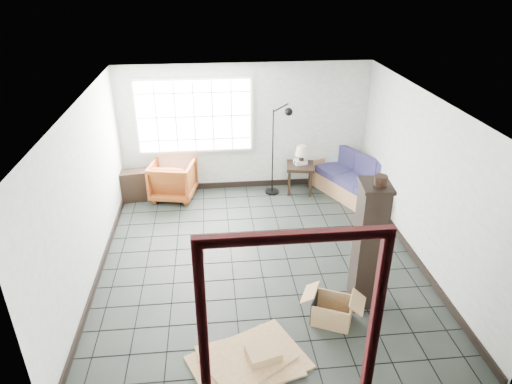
{
  "coord_description": "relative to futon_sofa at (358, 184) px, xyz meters",
  "views": [
    {
      "loc": [
        -0.68,
        -6.02,
        4.28
      ],
      "look_at": [
        -0.03,
        0.3,
        1.09
      ],
      "focal_mm": 32.0,
      "sensor_mm": 36.0,
      "label": 1
    }
  ],
  "objects": [
    {
      "name": "ground",
      "position": [
        -2.21,
        -1.97,
        -0.31
      ],
      "size": [
        5.5,
        5.5,
        0.0
      ],
      "primitive_type": "plane",
      "color": "black",
      "rests_on": "ground"
    },
    {
      "name": "room_shell",
      "position": [
        -2.21,
        -1.94,
        1.37
      ],
      "size": [
        5.02,
        5.52,
        2.61
      ],
      "color": "#A5AAA3",
      "rests_on": "ground"
    },
    {
      "name": "window_panel",
      "position": [
        -3.21,
        0.73,
        1.29
      ],
      "size": [
        2.32,
        0.08,
        1.52
      ],
      "color": "silver",
      "rests_on": "ground"
    },
    {
      "name": "doorway_trim",
      "position": [
        -2.21,
        -4.67,
        1.07
      ],
      "size": [
        1.8,
        0.08,
        2.2
      ],
      "color": "#360C0E",
      "rests_on": "ground"
    },
    {
      "name": "futon_sofa",
      "position": [
        0.0,
        0.0,
        0.0
      ],
      "size": [
        1.48,
        2.07,
        0.86
      ],
      "rotation": [
        0.0,
        0.0,
        0.43
      ],
      "color": "#B0784F",
      "rests_on": "ground"
    },
    {
      "name": "armchair",
      "position": [
        -3.7,
        0.43,
        0.11
      ],
      "size": [
        0.97,
        0.93,
        0.85
      ],
      "primitive_type": "imported",
      "rotation": [
        0.0,
        0.0,
        2.93
      ],
      "color": "maroon",
      "rests_on": "ground"
    },
    {
      "name": "side_table",
      "position": [
        -1.11,
        0.43,
        0.18
      ],
      "size": [
        0.63,
        0.63,
        0.6
      ],
      "rotation": [
        0.0,
        0.0,
        -0.17
      ],
      "color": "black",
      "rests_on": "ground"
    },
    {
      "name": "table_lamp",
      "position": [
        -1.09,
        0.45,
        0.57
      ],
      "size": [
        0.29,
        0.29,
        0.4
      ],
      "rotation": [
        0.0,
        0.0,
        0.1
      ],
      "color": "black",
      "rests_on": "side_table"
    },
    {
      "name": "projector",
      "position": [
        -1.1,
        0.48,
        0.33
      ],
      "size": [
        0.28,
        0.24,
        0.09
      ],
      "rotation": [
        0.0,
        0.0,
        0.19
      ],
      "color": "silver",
      "rests_on": "side_table"
    },
    {
      "name": "floor_lamp",
      "position": [
        -1.55,
        0.39,
        0.7
      ],
      "size": [
        0.54,
        0.33,
        1.9
      ],
      "rotation": [
        0.0,
        0.0,
        0.14
      ],
      "color": "black",
      "rests_on": "ground"
    },
    {
      "name": "console_shelf",
      "position": [
        -4.36,
        0.43,
        -0.0
      ],
      "size": [
        0.83,
        0.43,
        0.61
      ],
      "rotation": [
        0.0,
        0.0,
        0.16
      ],
      "color": "black",
      "rests_on": "ground"
    },
    {
      "name": "tall_shelf",
      "position": [
        -0.86,
        -3.04,
        0.61
      ],
      "size": [
        0.43,
        0.53,
        1.82
      ],
      "rotation": [
        0.0,
        0.0,
        -0.1
      ],
      "color": "black",
      "rests_on": "ground"
    },
    {
      "name": "pot",
      "position": [
        -0.83,
        -3.08,
        1.57
      ],
      "size": [
        0.18,
        0.18,
        0.12
      ],
      "rotation": [
        0.0,
        0.0,
        -0.07
      ],
      "color": "black",
      "rests_on": "tall_shelf"
    },
    {
      "name": "open_box",
      "position": [
        -1.4,
        -3.43,
        -0.15
      ],
      "size": [
        0.9,
        0.69,
        0.46
      ],
      "rotation": [
        0.0,
        0.0,
        -0.43
      ],
      "color": "brown",
      "rests_on": "ground"
    },
    {
      "name": "cardboard_pile",
      "position": [
        -2.54,
        -4.05,
        -0.26
      ],
      "size": [
        1.57,
        1.38,
        0.19
      ],
      "rotation": [
        0.0,
        0.0,
        0.37
      ],
      "color": "brown",
      "rests_on": "ground"
    }
  ]
}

